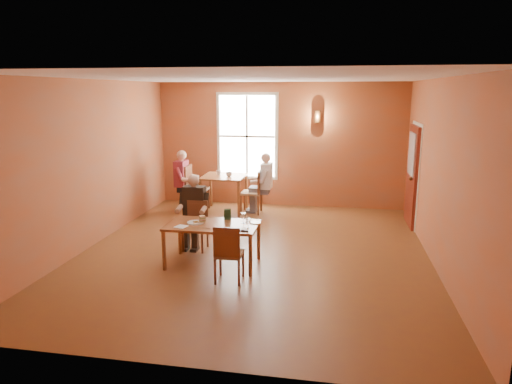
% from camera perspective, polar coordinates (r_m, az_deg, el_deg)
% --- Properties ---
extents(ground, '(6.00, 7.00, 0.01)m').
position_cam_1_polar(ground, '(8.14, -0.25, -7.54)').
color(ground, brown).
rests_on(ground, ground).
extents(wall_back, '(6.00, 0.04, 3.00)m').
position_cam_1_polar(wall_back, '(11.18, 2.98, 5.89)').
color(wall_back, brown).
rests_on(wall_back, ground).
extents(wall_front, '(6.00, 0.04, 3.00)m').
position_cam_1_polar(wall_front, '(4.44, -8.43, -4.58)').
color(wall_front, brown).
rests_on(wall_front, ground).
extents(wall_left, '(0.04, 7.00, 3.00)m').
position_cam_1_polar(wall_left, '(8.79, -19.91, 3.33)').
color(wall_left, brown).
rests_on(wall_left, ground).
extents(wall_right, '(0.04, 7.00, 3.00)m').
position_cam_1_polar(wall_right, '(7.80, 21.99, 2.07)').
color(wall_right, brown).
rests_on(wall_right, ground).
extents(ceiling, '(6.00, 7.00, 0.04)m').
position_cam_1_polar(ceiling, '(7.64, -0.27, 14.09)').
color(ceiling, white).
rests_on(ceiling, wall_back).
extents(window, '(1.36, 0.10, 1.96)m').
position_cam_1_polar(window, '(11.23, -1.12, 6.96)').
color(window, white).
rests_on(window, wall_back).
extents(door, '(0.12, 1.04, 2.10)m').
position_cam_1_polar(door, '(10.09, 18.87, 1.92)').
color(door, maroon).
rests_on(door, ground).
extents(wall_sconce, '(0.16, 0.16, 0.28)m').
position_cam_1_polar(wall_sconce, '(10.94, 7.70, 9.33)').
color(wall_sconce, brown).
rests_on(wall_sconce, wall_back).
extents(main_table, '(1.47, 0.83, 0.69)m').
position_cam_1_polar(main_table, '(7.52, -5.42, -6.54)').
color(main_table, brown).
rests_on(main_table, ground).
extents(chair_diner_main, '(0.38, 0.38, 0.87)m').
position_cam_1_polar(chair_diner_main, '(8.22, -7.60, -4.26)').
color(chair_diner_main, '#5D3012').
rests_on(chair_diner_main, ground).
extents(diner_main, '(0.51, 0.51, 1.28)m').
position_cam_1_polar(diner_main, '(8.13, -7.71, -2.93)').
color(diner_main, black).
rests_on(diner_main, ground).
extents(chair_empty, '(0.40, 0.40, 0.89)m').
position_cam_1_polar(chair_empty, '(6.85, -3.36, -7.57)').
color(chair_empty, '#642E14').
rests_on(chair_empty, ground).
extents(plate_food, '(0.34, 0.34, 0.04)m').
position_cam_1_polar(plate_food, '(7.49, -7.57, -3.75)').
color(plate_food, white).
rests_on(plate_food, main_table).
extents(sandwich, '(0.12, 0.11, 0.10)m').
position_cam_1_polar(sandwich, '(7.48, -6.73, -3.47)').
color(sandwich, tan).
rests_on(sandwich, main_table).
extents(goblet_a, '(0.10, 0.10, 0.19)m').
position_cam_1_polar(goblet_a, '(7.40, -1.58, -3.24)').
color(goblet_a, white).
rests_on(goblet_a, main_table).
extents(goblet_b, '(0.08, 0.08, 0.18)m').
position_cam_1_polar(goblet_b, '(7.11, -0.98, -3.92)').
color(goblet_b, white).
rests_on(goblet_b, main_table).
extents(menu_stand, '(0.12, 0.09, 0.18)m').
position_cam_1_polar(menu_stand, '(7.61, -3.58, -2.81)').
color(menu_stand, '#1E3F23').
rests_on(menu_stand, main_table).
extents(knife, '(0.19, 0.06, 0.00)m').
position_cam_1_polar(knife, '(7.21, -6.44, -4.50)').
color(knife, silver).
rests_on(knife, main_table).
extents(napkin, '(0.22, 0.22, 0.01)m').
position_cam_1_polar(napkin, '(7.33, -9.33, -4.28)').
color(napkin, white).
rests_on(napkin, main_table).
extents(side_plate, '(0.19, 0.19, 0.01)m').
position_cam_1_polar(side_plate, '(7.44, -0.05, -3.84)').
color(side_plate, white).
rests_on(side_plate, main_table).
extents(sunglasses, '(0.13, 0.05, 0.02)m').
position_cam_1_polar(sunglasses, '(7.01, -1.47, -4.88)').
color(sunglasses, black).
rests_on(sunglasses, main_table).
extents(second_table, '(0.97, 0.97, 0.86)m').
position_cam_1_polar(second_table, '(10.72, -4.00, -0.22)').
color(second_table, '#5C2C14').
rests_on(second_table, ground).
extents(chair_diner_white, '(0.45, 0.45, 1.01)m').
position_cam_1_polar(chair_diner_white, '(10.57, -0.59, 0.04)').
color(chair_diner_white, brown).
rests_on(chair_diner_white, ground).
extents(diner_white, '(0.54, 0.54, 1.35)m').
position_cam_1_polar(diner_white, '(10.53, -0.43, 0.95)').
color(diner_white, white).
rests_on(diner_white, ground).
extents(chair_diner_maroon, '(0.48, 0.48, 1.08)m').
position_cam_1_polar(chair_diner_maroon, '(10.87, -7.34, 0.49)').
color(chair_diner_maroon, '#5A2B13').
rests_on(chair_diner_maroon, ground).
extents(diner_maroon, '(0.56, 0.56, 1.39)m').
position_cam_1_polar(diner_maroon, '(10.85, -7.51, 1.31)').
color(diner_maroon, maroon).
rests_on(diner_maroon, ground).
extents(cup_a, '(0.15, 0.15, 0.11)m').
position_cam_1_polar(cup_a, '(10.51, -3.40, 2.22)').
color(cup_a, white).
rests_on(cup_a, second_table).
extents(cup_b, '(0.13, 0.13, 0.11)m').
position_cam_1_polar(cup_b, '(10.76, -4.69, 2.44)').
color(cup_b, white).
rests_on(cup_b, second_table).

